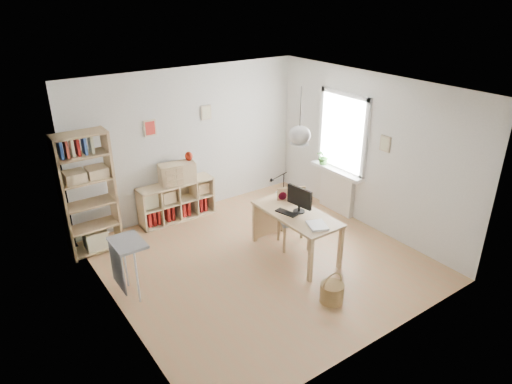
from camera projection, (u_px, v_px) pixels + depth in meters
ground at (262, 260)px, 7.21m from camera, size 4.50×4.50×0.00m
room_shell at (300, 135)px, 6.55m from camera, size 4.50×4.50×4.50m
window_unit at (343, 133)px, 8.17m from camera, size 0.07×1.16×1.46m
radiator at (337, 191)px, 8.63m from camera, size 0.10×0.80×0.80m
windowsill at (337, 171)px, 8.43m from camera, size 0.22×1.20×0.06m
desk at (296, 218)px, 7.11m from camera, size 0.70×1.50×0.75m
cube_shelf at (175, 204)px, 8.38m from camera, size 1.40×0.38×0.72m
tall_bookshelf at (87, 190)px, 7.03m from camera, size 0.80×0.38×2.00m
side_table at (124, 255)px, 6.12m from camera, size 0.40×0.55×0.85m
chair at (293, 214)px, 7.46m from camera, size 0.63×0.63×0.97m
wicker_basket at (332, 292)px, 6.23m from camera, size 0.33×0.33×0.45m
storage_chest at (293, 212)px, 8.34m from camera, size 0.67×0.71×0.54m
monitor at (299, 198)px, 7.00m from camera, size 0.19×0.47×0.41m
keyboard at (286, 213)px, 7.05m from camera, size 0.22×0.38×0.02m
task_lamp at (277, 183)px, 7.47m from camera, size 0.36×0.13×0.38m
yarn_ball at (282, 195)px, 7.47m from camera, size 0.16×0.16×0.16m
paper_tray at (317, 225)px, 6.66m from camera, size 0.36×0.39×0.03m
drawer_chest at (177, 173)px, 8.14m from camera, size 0.68×0.40×0.37m
red_vase at (189, 156)px, 8.16m from camera, size 0.14×0.14×0.17m
potted_plant at (324, 156)px, 8.60m from camera, size 0.29×0.26×0.30m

